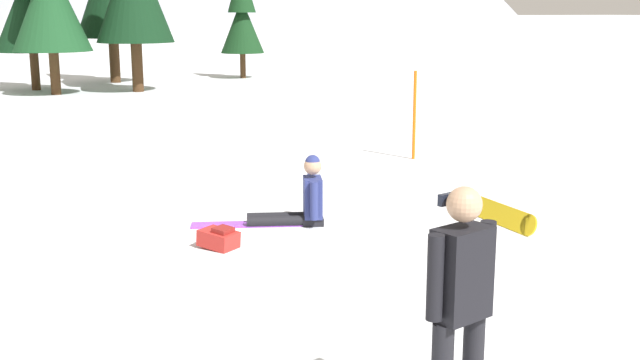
% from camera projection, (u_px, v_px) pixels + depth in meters
% --- Properties ---
extents(snowboarder_foreground, '(1.60, 0.65, 1.73)m').
position_uv_depth(snowboarder_foreground, '(460.00, 305.00, 5.29)').
color(snowboarder_foreground, '#1E8CD8').
rests_on(snowboarder_foreground, ground_plane).
extents(snowboarder_midground, '(1.79, 1.00, 0.96)m').
position_uv_depth(snowboarder_midground, '(300.00, 201.00, 10.64)').
color(snowboarder_midground, black).
rests_on(snowboarder_midground, ground_plane).
extents(loose_snowboard_near_left, '(0.19, 1.73, 0.28)m').
position_uv_depth(loose_snowboard_near_left, '(496.00, 212.00, 10.77)').
color(loose_snowboard_near_left, yellow).
rests_on(loose_snowboard_near_left, ground_plane).
extents(backpack_red, '(0.51, 0.56, 0.28)m').
position_uv_depth(backpack_red, '(219.00, 238.00, 9.60)').
color(backpack_red, red).
rests_on(backpack_red, ground_plane).
extents(trail_marker_pole, '(0.06, 0.06, 1.73)m').
position_uv_depth(trail_marker_pole, '(414.00, 115.00, 15.23)').
color(trail_marker_pole, orange).
rests_on(trail_marker_pole, ground_plane).
extents(pine_tree_twin, '(1.86, 1.86, 4.88)m').
position_uv_depth(pine_tree_twin, '(242.00, 15.00, 33.26)').
color(pine_tree_twin, '#472D19').
rests_on(pine_tree_twin, ground_plane).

